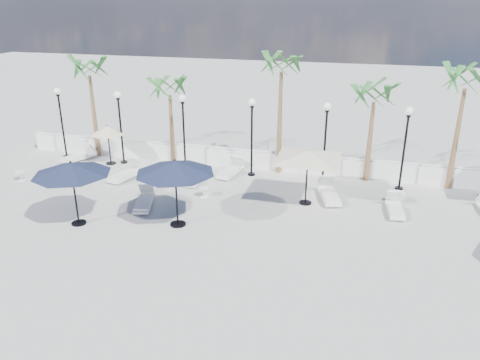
% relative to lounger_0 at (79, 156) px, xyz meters
% --- Properties ---
extents(ground, '(100.00, 100.00, 0.00)m').
position_rel_lounger_0_xyz_m(ground, '(9.54, -6.22, -0.25)').
color(ground, '#9C9B97').
rests_on(ground, ground).
extents(balustrade, '(26.00, 0.30, 1.01)m').
position_rel_lounger_0_xyz_m(balustrade, '(9.54, 1.28, 0.22)').
color(balustrade, silver).
rests_on(balustrade, ground).
extents(lamppost_0, '(0.36, 0.36, 3.84)m').
position_rel_lounger_0_xyz_m(lamppost_0, '(-0.96, 0.28, 2.25)').
color(lamppost_0, black).
rests_on(lamppost_0, ground).
extents(lamppost_1, '(0.36, 0.36, 3.84)m').
position_rel_lounger_0_xyz_m(lamppost_1, '(2.54, 0.28, 2.25)').
color(lamppost_1, black).
rests_on(lamppost_1, ground).
extents(lamppost_2, '(0.36, 0.36, 3.84)m').
position_rel_lounger_0_xyz_m(lamppost_2, '(6.04, 0.28, 2.25)').
color(lamppost_2, black).
rests_on(lamppost_2, ground).
extents(lamppost_3, '(0.36, 0.36, 3.84)m').
position_rel_lounger_0_xyz_m(lamppost_3, '(9.54, 0.28, 2.25)').
color(lamppost_3, black).
rests_on(lamppost_3, ground).
extents(lamppost_4, '(0.36, 0.36, 3.84)m').
position_rel_lounger_0_xyz_m(lamppost_4, '(13.04, 0.28, 2.25)').
color(lamppost_4, black).
rests_on(lamppost_4, ground).
extents(lamppost_5, '(0.36, 0.36, 3.84)m').
position_rel_lounger_0_xyz_m(lamppost_5, '(16.54, 0.28, 2.25)').
color(lamppost_5, black).
rests_on(lamppost_5, ground).
extents(palm_0, '(2.60, 2.60, 5.50)m').
position_rel_lounger_0_xyz_m(palm_0, '(0.54, 1.08, 4.29)').
color(palm_0, brown).
rests_on(palm_0, ground).
extents(palm_1, '(2.60, 2.60, 4.70)m').
position_rel_lounger_0_xyz_m(palm_1, '(5.04, 1.08, 3.51)').
color(palm_1, brown).
rests_on(palm_1, ground).
extents(palm_2, '(2.60, 2.60, 6.10)m').
position_rel_lounger_0_xyz_m(palm_2, '(10.74, 1.08, 4.87)').
color(palm_2, brown).
rests_on(palm_2, ground).
extents(palm_3, '(2.60, 2.60, 4.90)m').
position_rel_lounger_0_xyz_m(palm_3, '(15.04, 1.08, 3.70)').
color(palm_3, brown).
rests_on(palm_3, ground).
extents(palm_4, '(2.60, 2.60, 5.70)m').
position_rel_lounger_0_xyz_m(palm_4, '(18.74, 1.08, 4.48)').
color(palm_4, brown).
rests_on(palm_4, ground).
extents(lounger_0, '(1.36, 2.05, 0.74)m').
position_rel_lounger_0_xyz_m(lounger_0, '(0.00, 0.00, 0.00)').
color(lounger_0, silver).
rests_on(lounger_0, ground).
extents(lounger_1, '(0.72, 1.82, 0.67)m').
position_rel_lounger_0_xyz_m(lounger_1, '(5.52, -2.55, -0.02)').
color(lounger_1, silver).
rests_on(lounger_1, ground).
extents(lounger_2, '(1.14, 2.22, 0.80)m').
position_rel_lounger_0_xyz_m(lounger_2, '(3.81, -1.75, 0.02)').
color(lounger_2, silver).
rests_on(lounger_2, ground).
extents(lounger_3, '(1.18, 2.09, 0.74)m').
position_rel_lounger_0_xyz_m(lounger_3, '(6.08, -4.53, 0.00)').
color(lounger_3, silver).
rests_on(lounger_3, ground).
extents(lounger_4, '(0.60, 1.72, 0.64)m').
position_rel_lounger_0_xyz_m(lounger_4, '(7.18, -1.41, -0.03)').
color(lounger_4, silver).
rests_on(lounger_4, ground).
extents(lounger_5, '(0.95, 2.06, 0.74)m').
position_rel_lounger_0_xyz_m(lounger_5, '(8.56, 0.00, 0.00)').
color(lounger_5, silver).
rests_on(lounger_5, ground).
extents(lounger_7, '(1.23, 2.20, 0.79)m').
position_rel_lounger_0_xyz_m(lounger_7, '(13.53, -1.73, 0.02)').
color(lounger_7, silver).
rests_on(lounger_7, ground).
extents(lounger_8, '(0.77, 1.85, 0.68)m').
position_rel_lounger_0_xyz_m(lounger_8, '(16.26, -2.42, -0.02)').
color(lounger_8, silver).
rests_on(lounger_8, ground).
extents(side_table_0, '(0.48, 0.48, 0.46)m').
position_rel_lounger_0_xyz_m(side_table_0, '(-1.00, -3.34, 0.03)').
color(side_table_0, silver).
rests_on(side_table_0, ground).
extents(side_table_1, '(0.45, 0.45, 0.43)m').
position_rel_lounger_0_xyz_m(side_table_1, '(8.18, -2.90, 0.02)').
color(side_table_1, silver).
rests_on(side_table_1, ground).
extents(side_table_2, '(0.52, 0.52, 0.50)m').
position_rel_lounger_0_xyz_m(side_table_2, '(16.43, -1.36, 0.06)').
color(side_table_2, silver).
rests_on(side_table_2, ground).
extents(parasol_navy_left, '(2.94, 2.94, 2.60)m').
position_rel_lounger_0_xyz_m(parasol_navy_left, '(4.31, -6.66, 2.04)').
color(parasol_navy_left, black).
rests_on(parasol_navy_left, ground).
extents(parasol_navy_mid, '(3.03, 3.03, 2.72)m').
position_rel_lounger_0_xyz_m(parasol_navy_mid, '(8.09, -5.75, 2.14)').
color(parasol_navy_mid, black).
rests_on(parasol_navy_mid, ground).
extents(parasol_cream_sq_a, '(5.19, 5.19, 2.55)m').
position_rel_lounger_0_xyz_m(parasol_cream_sq_a, '(12.60, -2.41, 2.11)').
color(parasol_cream_sq_a, black).
rests_on(parasol_cream_sq_a, ground).
extents(parasol_cream_small, '(1.72, 1.72, 2.11)m').
position_rel_lounger_0_xyz_m(parasol_cream_small, '(1.93, -0.02, 1.56)').
color(parasol_cream_small, black).
rests_on(parasol_cream_small, ground).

